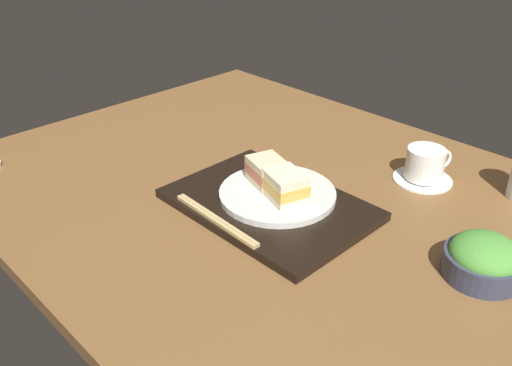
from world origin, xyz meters
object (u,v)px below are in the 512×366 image
(sandwich_plate, at_px, (276,193))
(coffee_cup, at_px, (425,166))
(salad_bowl, at_px, (484,259))
(chopsticks_pair, at_px, (216,220))
(sandwich_near, at_px, (267,171))
(sandwich_far, at_px, (285,186))

(sandwich_plate, relative_size, coffee_cup, 1.80)
(sandwich_plate, xyz_separation_m, salad_bowl, (0.39, 0.08, 0.01))
(sandwich_plate, bearing_deg, chopsticks_pair, -95.04)
(sandwich_near, bearing_deg, coffee_cup, 56.39)
(sandwich_plate, xyz_separation_m, sandwich_far, (0.03, -0.01, 0.03))
(sandwich_far, relative_size, salad_bowl, 0.77)
(salad_bowl, bearing_deg, sandwich_near, -171.06)
(sandwich_plate, relative_size, salad_bowl, 1.82)
(sandwich_plate, distance_m, coffee_cup, 0.33)
(sandwich_near, distance_m, chopsticks_pair, 0.16)
(sandwich_near, xyz_separation_m, sandwich_far, (0.07, -0.02, 0.00))
(salad_bowl, bearing_deg, coffee_cup, 137.10)
(sandwich_far, distance_m, coffee_cup, 0.33)
(sandwich_near, xyz_separation_m, chopsticks_pair, (0.02, -0.16, -0.03))
(sandwich_far, distance_m, salad_bowl, 0.37)
(sandwich_far, bearing_deg, sandwich_near, 163.24)
(sandwich_plate, distance_m, sandwich_near, 0.05)
(sandwich_plate, bearing_deg, coffee_cup, 62.18)
(coffee_cup, bearing_deg, sandwich_far, -111.79)
(sandwich_far, xyz_separation_m, chopsticks_pair, (-0.05, -0.14, -0.04))
(sandwich_plate, bearing_deg, sandwich_near, 163.24)
(coffee_cup, bearing_deg, sandwich_plate, -117.82)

